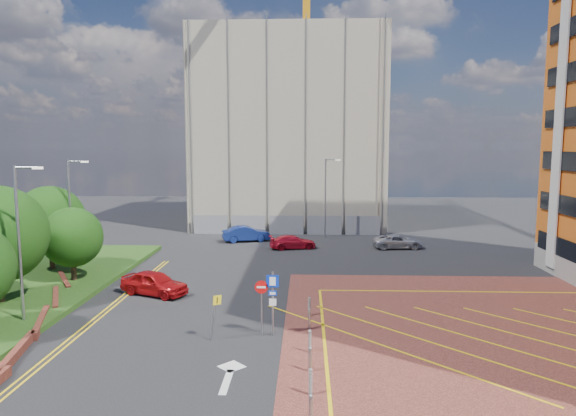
# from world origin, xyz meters

# --- Properties ---
(ground) EXTENTS (140.00, 140.00, 0.00)m
(ground) POSITION_xyz_m (0.00, 0.00, 0.00)
(ground) COLOR black
(ground) RESTS_ON ground
(forecourt) EXTENTS (26.00, 26.00, 0.02)m
(forecourt) POSITION_xyz_m (14.00, 0.00, 0.01)
(forecourt) COLOR brown
(forecourt) RESTS_ON ground
(retaining_wall) EXTENTS (6.06, 20.33, 0.40)m
(retaining_wall) POSITION_xyz_m (-11.80, 2.00, 0.20)
(retaining_wall) COLOR brown
(retaining_wall) RESTS_ON ground
(tree_c) EXTENTS (4.00, 4.00, 4.90)m
(tree_c) POSITION_xyz_m (-13.50, 10.00, 3.19)
(tree_c) COLOR #3D2B1C
(tree_c) RESTS_ON grass_bed
(tree_d) EXTENTS (5.00, 5.00, 6.08)m
(tree_d) POSITION_xyz_m (-16.50, 13.00, 3.87)
(tree_d) COLOR #3D2B1C
(tree_d) RESTS_ON grass_bed
(lamp_left_near) EXTENTS (1.53, 0.16, 8.00)m
(lamp_left_near) POSITION_xyz_m (-12.42, 2.00, 4.66)
(lamp_left_near) COLOR #9EA0A8
(lamp_left_near) RESTS_ON grass_bed
(lamp_left_far) EXTENTS (1.53, 0.16, 8.00)m
(lamp_left_far) POSITION_xyz_m (-14.42, 12.00, 4.66)
(lamp_left_far) COLOR #9EA0A8
(lamp_left_far) RESTS_ON grass_bed
(lamp_back) EXTENTS (1.53, 0.16, 8.00)m
(lamp_back) POSITION_xyz_m (4.08, 28.00, 4.36)
(lamp_back) COLOR #9EA0A8
(lamp_back) RESTS_ON ground
(sign_cluster) EXTENTS (1.17, 0.12, 3.20)m
(sign_cluster) POSITION_xyz_m (0.30, 0.98, 1.95)
(sign_cluster) COLOR #9EA0A8
(sign_cluster) RESTS_ON ground
(warning_sign) EXTENTS (0.55, 0.38, 2.24)m
(warning_sign) POSITION_xyz_m (-2.22, 0.28, 1.43)
(warning_sign) COLOR #9EA0A8
(warning_sign) RESTS_ON ground
(bollard_row) EXTENTS (0.14, 11.14, 0.90)m
(bollard_row) POSITION_xyz_m (2.30, -1.67, 0.47)
(bollard_row) COLOR #9EA0A8
(bollard_row) RESTS_ON forecourt
(construction_building) EXTENTS (21.20, 19.20, 22.00)m
(construction_building) POSITION_xyz_m (0.00, 40.00, 11.00)
(construction_building) COLOR #A89E89
(construction_building) RESTS_ON ground
(tower_crane) EXTENTS (1.60, 35.00, 35.40)m
(tower_crane) POSITION_xyz_m (2.00, 39.44, 25.85)
(tower_crane) COLOR orange
(tower_crane) RESTS_ON ground
(construction_fence) EXTENTS (21.60, 0.06, 2.00)m
(construction_fence) POSITION_xyz_m (1.00, 30.00, 1.00)
(construction_fence) COLOR gray
(construction_fence) RESTS_ON ground
(car_red_left) EXTENTS (4.74, 3.37, 1.50)m
(car_red_left) POSITION_xyz_m (-7.36, 7.72, 0.75)
(car_red_left) COLOR #A40E11
(car_red_left) RESTS_ON ground
(car_blue_back) EXTENTS (4.84, 2.90, 1.51)m
(car_blue_back) POSITION_xyz_m (-3.74, 25.88, 0.75)
(car_blue_back) COLOR navy
(car_blue_back) RESTS_ON ground
(car_red_back) EXTENTS (4.47, 2.63, 1.22)m
(car_red_back) POSITION_xyz_m (0.88, 22.50, 0.61)
(car_red_back) COLOR red
(car_red_back) RESTS_ON ground
(car_silver_back) EXTENTS (4.66, 2.49, 1.24)m
(car_silver_back) POSITION_xyz_m (10.42, 23.00, 0.62)
(car_silver_back) COLOR #ACABB2
(car_silver_back) RESTS_ON ground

